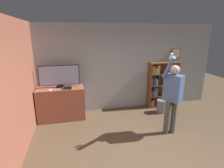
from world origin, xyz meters
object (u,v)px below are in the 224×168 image
object	(u,v)px
television	(59,76)
game_console	(68,87)
person	(173,93)
waste_bin	(161,106)
bookshelf	(160,85)

from	to	relation	value
television	game_console	xyz separation A→B (m)	(0.22, -0.22, -0.29)
person	waste_bin	size ratio (longest dim) A/B	5.01
waste_bin	bookshelf	bearing A→B (deg)	72.55
bookshelf	person	size ratio (longest dim) A/B	0.75
bookshelf	waste_bin	distance (m)	0.76
game_console	bookshelf	size ratio (longest dim) A/B	0.13
waste_bin	television	bearing A→B (deg)	173.70
television	game_console	world-z (taller)	television
television	person	distance (m)	3.02
television	waste_bin	xyz separation A→B (m)	(3.02, -0.33, -1.07)
person	television	bearing A→B (deg)	-148.66
person	waste_bin	world-z (taller)	person
game_console	person	bearing A→B (deg)	-27.57
television	bookshelf	size ratio (longest dim) A/B	0.73
television	person	xyz separation A→B (m)	(2.63, -1.48, -0.22)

